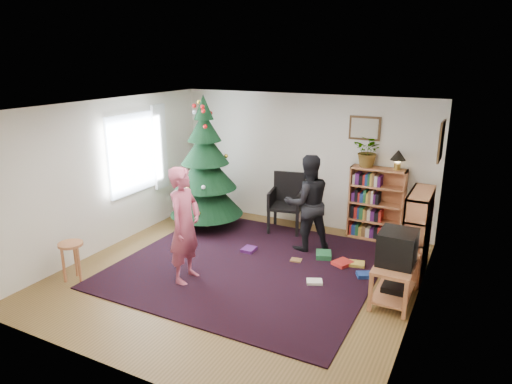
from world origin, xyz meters
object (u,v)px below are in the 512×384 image
at_px(armchair, 289,199).
at_px(stool, 71,251).
at_px(table_lamp, 398,156).
at_px(bookshelf_back, 376,203).
at_px(tv_stand, 394,278).
at_px(potted_plant, 369,151).
at_px(person_standing, 185,225).
at_px(person_by_chair, 307,203).
at_px(picture_right, 441,141).
at_px(picture_back, 365,128).
at_px(christmas_tree, 206,174).
at_px(bookshelf_right, 417,233).
at_px(crt_tv, 397,247).

height_order(armchair, stool, armchair).
bearing_deg(table_lamp, bookshelf_back, 180.00).
bearing_deg(tv_stand, potted_plant, 114.41).
xyz_separation_m(person_standing, person_by_chair, (1.15, 1.86, -0.04)).
distance_m(picture_right, stool, 5.66).
xyz_separation_m(picture_back, christmas_tree, (-2.67, -1.02, -0.91)).
relative_size(bookshelf_right, table_lamp, 3.73).
distance_m(christmas_tree, potted_plant, 2.98).
bearing_deg(armchair, person_standing, -112.62).
height_order(bookshelf_right, stool, bookshelf_right).
distance_m(crt_tv, stool, 4.56).
bearing_deg(stool, potted_plant, 47.22).
distance_m(picture_right, bookshelf_back, 1.73).
bearing_deg(picture_back, stool, -130.61).
distance_m(bookshelf_back, potted_plant, 0.93).
bearing_deg(christmas_tree, person_standing, -64.81).
bearing_deg(person_standing, armchair, -15.20).
distance_m(person_standing, table_lamp, 3.77).
xyz_separation_m(tv_stand, stool, (-4.28, -1.54, 0.13)).
bearing_deg(person_standing, picture_right, -57.53).
relative_size(picture_right, crt_tv, 1.18).
height_order(picture_right, table_lamp, picture_right).
xyz_separation_m(person_by_chair, table_lamp, (1.22, 1.00, 0.72)).
relative_size(potted_plant, table_lamp, 1.58).
distance_m(bookshelf_right, table_lamp, 1.56).
relative_size(armchair, potted_plant, 1.96).
relative_size(picture_back, tv_stand, 0.62).
bearing_deg(picture_right, picture_back, 151.31).
xyz_separation_m(bookshelf_back, table_lamp, (0.30, 0.00, 0.87)).
distance_m(picture_right, tv_stand, 2.22).
bearing_deg(crt_tv, potted_plant, 114.34).
relative_size(tv_stand, person_by_chair, 0.54).
relative_size(bookshelf_back, potted_plant, 2.36).
bearing_deg(bookshelf_back, picture_back, 157.72).
height_order(christmas_tree, armchair, christmas_tree).
bearing_deg(tv_stand, person_standing, -164.43).
bearing_deg(potted_plant, christmas_tree, -162.47).
xyz_separation_m(picture_right, crt_tv, (-0.26, -1.48, -1.18)).
xyz_separation_m(picture_back, tv_stand, (1.07, -2.21, -1.63)).
relative_size(christmas_tree, crt_tv, 4.95).
bearing_deg(christmas_tree, person_by_chair, -3.19).
distance_m(picture_right, armchair, 2.91).
distance_m(bookshelf_right, stool, 5.04).
xyz_separation_m(crt_tv, person_standing, (-2.81, -0.78, 0.08)).
bearing_deg(armchair, stool, -132.21).
bearing_deg(table_lamp, person_by_chair, -140.72).
bearing_deg(table_lamp, christmas_tree, -165.00).
relative_size(picture_back, person_by_chair, 0.34).
relative_size(crt_tv, potted_plant, 0.92).
xyz_separation_m(person_by_chair, potted_plant, (0.72, 1.00, 0.76)).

